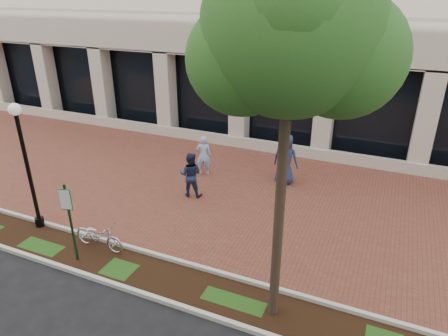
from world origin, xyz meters
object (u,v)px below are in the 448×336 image
at_px(locked_bicycle, 99,236).
at_px(pedestrian_right, 286,159).
at_px(parking_sign, 69,214).
at_px(pedestrian_left, 204,155).
at_px(lamppost, 26,160).
at_px(street_tree, 294,40).
at_px(pedestrian_mid, 191,175).

relative_size(locked_bicycle, pedestrian_right, 0.83).
height_order(parking_sign, locked_bicycle, parking_sign).
relative_size(locked_bicycle, pedestrian_left, 1.01).
height_order(lamppost, locked_bicycle, lamppost).
bearing_deg(pedestrian_right, parking_sign, 62.71).
bearing_deg(street_tree, pedestrian_mid, 136.06).
relative_size(parking_sign, locked_bicycle, 1.43).
distance_m(parking_sign, street_tree, 7.39).
bearing_deg(pedestrian_left, pedestrian_mid, 83.08).
distance_m(pedestrian_mid, pedestrian_right, 3.75).
xyz_separation_m(lamppost, locked_bicycle, (2.60, -0.20, -1.86)).
xyz_separation_m(pedestrian_left, pedestrian_mid, (0.38, -1.86, 0.02)).
xyz_separation_m(lamppost, pedestrian_mid, (3.51, 3.79, -1.45)).
bearing_deg(street_tree, locked_bicycle, 175.82).
relative_size(pedestrian_left, pedestrian_mid, 0.98).
relative_size(lamppost, street_tree, 0.51).
relative_size(locked_bicycle, pedestrian_mid, 0.99).
relative_size(parking_sign, pedestrian_mid, 1.41).
height_order(lamppost, street_tree, street_tree).
relative_size(street_tree, pedestrian_right, 3.99).
distance_m(street_tree, pedestrian_mid, 8.30).
distance_m(street_tree, pedestrian_left, 9.62).
xyz_separation_m(street_tree, pedestrian_mid, (-4.56, 4.39, -5.36)).
height_order(locked_bicycle, pedestrian_left, pedestrian_left).
bearing_deg(lamppost, locked_bicycle, -4.45).
distance_m(street_tree, locked_bicycle, 7.96).
xyz_separation_m(lamppost, pedestrian_left, (3.13, 5.66, -1.47)).
xyz_separation_m(parking_sign, pedestrian_left, (0.76, 6.59, -0.69)).
xyz_separation_m(street_tree, pedestrian_right, (-1.69, 6.80, -5.20)).
bearing_deg(lamppost, parking_sign, -21.48).
height_order(street_tree, pedestrian_left, street_tree).
xyz_separation_m(street_tree, locked_bicycle, (-5.48, 0.40, -5.77)).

